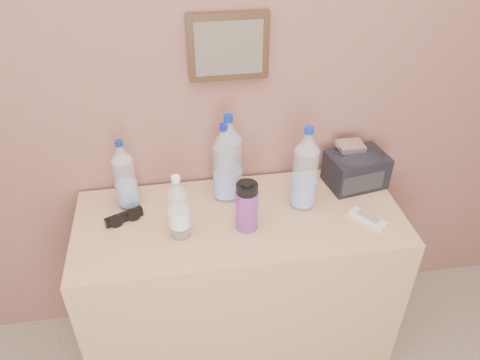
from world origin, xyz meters
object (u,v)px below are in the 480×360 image
object	(u,v)px
pet_large_a	(125,178)
foil_packet	(351,146)
pet_large_d	(305,172)
sunglasses	(124,217)
pet_large_b	(229,162)
ac_remote	(368,219)
pet_large_c	(225,167)
dresser	(240,286)
toiletry_bag	(356,168)
pet_small	(179,210)
nalgene_bottle	(247,206)

from	to	relation	value
pet_large_a	foil_packet	bearing A→B (deg)	1.68
pet_large_d	sunglasses	size ratio (longest dim) A/B	2.36
pet_large_b	ac_remote	distance (m)	0.59
foil_packet	pet_large_d	bearing A→B (deg)	-149.57
pet_large_a	pet_large_c	bearing A→B (deg)	-1.01
pet_large_a	sunglasses	bearing A→B (deg)	-99.24
dresser	toiletry_bag	bearing A→B (deg)	15.55
pet_large_a	ac_remote	bearing A→B (deg)	-15.21
dresser	pet_large_c	distance (m)	0.57
pet_large_d	foil_packet	bearing A→B (deg)	30.43
pet_large_a	toiletry_bag	distance (m)	0.96
dresser	ac_remote	bearing A→B (deg)	-11.80
pet_large_c	toiletry_bag	xyz separation A→B (m)	(0.56, 0.00, -0.07)
pet_large_a	pet_large_c	size ratio (longest dim) A/B	0.89
sunglasses	ac_remote	bearing A→B (deg)	-32.57
pet_large_b	pet_large_c	distance (m)	0.02
pet_large_b	ac_remote	world-z (taller)	pet_large_b
dresser	foil_packet	size ratio (longest dim) A/B	12.10
pet_large_b	ac_remote	bearing A→B (deg)	-25.92
sunglasses	ac_remote	size ratio (longest dim) A/B	1.00
dresser	sunglasses	bearing A→B (deg)	173.82
pet_large_b	toiletry_bag	distance (m)	0.55
pet_small	nalgene_bottle	world-z (taller)	pet_small
pet_small	ac_remote	distance (m)	0.73
toiletry_bag	ac_remote	bearing A→B (deg)	-107.64
pet_large_b	nalgene_bottle	world-z (taller)	pet_large_b
pet_small	foil_packet	distance (m)	0.77
pet_large_b	toiletry_bag	xyz separation A→B (m)	(0.54, 0.00, -0.08)
pet_large_c	dresser	bearing A→B (deg)	-74.50
pet_large_d	nalgene_bottle	size ratio (longest dim) A/B	1.71
nalgene_bottle	sunglasses	distance (m)	0.48
pet_large_b	pet_small	distance (m)	0.30
nalgene_bottle	foil_packet	distance (m)	0.54
pet_large_b	dresser	bearing A→B (deg)	-81.86
pet_large_a	nalgene_bottle	xyz separation A→B (m)	(0.45, -0.21, -0.03)
toiletry_bag	foil_packet	distance (m)	0.10
pet_large_c	ac_remote	distance (m)	0.60
pet_small	ac_remote	world-z (taller)	pet_small
pet_large_a	foil_packet	xyz separation A→B (m)	(0.93, 0.03, 0.04)
pet_large_b	pet_large_d	distance (m)	0.30
ac_remote	sunglasses	bearing A→B (deg)	-135.04
dresser	pet_large_a	bearing A→B (deg)	161.07
pet_large_c	nalgene_bottle	xyz separation A→B (m)	(0.06, -0.20, -0.05)
pet_small	foil_packet	xyz separation A→B (m)	(0.73, 0.24, 0.06)
pet_large_a	sunglasses	distance (m)	0.15
pet_large_b	pet_large_c	bearing A→B (deg)	-167.40
ac_remote	nalgene_bottle	bearing A→B (deg)	-130.96
pet_large_d	toiletry_bag	world-z (taller)	pet_large_d
sunglasses	toiletry_bag	xyz separation A→B (m)	(0.97, 0.10, 0.06)
pet_large_b	toiletry_bag	size ratio (longest dim) A/B	1.58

